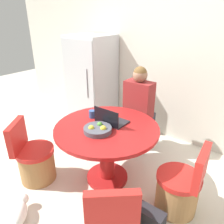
# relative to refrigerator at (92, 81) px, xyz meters

# --- Properties ---
(ground_plane) EXTENTS (12.00, 12.00, 0.00)m
(ground_plane) POSITION_rel_refrigerator_xyz_m (1.20, -1.28, -0.81)
(ground_plane) COLOR beige
(wall_back) EXTENTS (7.00, 0.06, 2.60)m
(wall_back) POSITION_rel_refrigerator_xyz_m (1.20, 0.39, 0.49)
(wall_back) COLOR beige
(wall_back) RESTS_ON ground_plane
(refrigerator) EXTENTS (0.73, 0.69, 1.63)m
(refrigerator) POSITION_rel_refrigerator_xyz_m (0.00, 0.00, 0.00)
(refrigerator) COLOR silver
(refrigerator) RESTS_ON ground_plane
(dining_table) EXTENTS (1.22, 1.22, 0.76)m
(dining_table) POSITION_rel_refrigerator_xyz_m (1.25, -1.11, -0.26)
(dining_table) COLOR maroon
(dining_table) RESTS_ON ground_plane
(chair_right_side) EXTENTS (0.47, 0.46, 0.80)m
(chair_right_side) POSITION_rel_refrigerator_xyz_m (2.16, -1.02, -0.55)
(chair_right_side) COLOR #9E7042
(chair_right_side) RESTS_ON ground_plane
(chair_near_left_corner) EXTENTS (0.53, 0.53, 0.80)m
(chair_near_left_corner) POSITION_rel_refrigerator_xyz_m (0.53, -1.66, -0.55)
(chair_near_left_corner) COLOR #9E7042
(chair_near_left_corner) RESTS_ON ground_plane
(person_seated) EXTENTS (0.40, 0.37, 1.31)m
(person_seated) POSITION_rel_refrigerator_xyz_m (1.20, -0.28, -0.10)
(person_seated) COLOR #2D2D38
(person_seated) RESTS_ON ground_plane
(laptop) EXTENTS (0.35, 0.25, 0.21)m
(laptop) POSITION_rel_refrigerator_xyz_m (1.23, -1.01, -0.02)
(laptop) COLOR #232328
(laptop) RESTS_ON dining_table
(fruit_bowl) EXTENTS (0.31, 0.31, 0.09)m
(fruit_bowl) POSITION_rel_refrigerator_xyz_m (1.25, -1.26, -0.03)
(fruit_bowl) COLOR #4C4C56
(fruit_bowl) RESTS_ON dining_table
(coffee_cup) EXTENTS (0.08, 0.08, 0.09)m
(coffee_cup) POSITION_rel_refrigerator_xyz_m (0.96, -1.03, -0.01)
(coffee_cup) COLOR #2D4C84
(coffee_cup) RESTS_ON dining_table
(cat) EXTENTS (0.33, 0.34, 0.17)m
(cat) POSITION_rel_refrigerator_xyz_m (0.93, -2.13, -0.73)
(cat) COLOR white
(cat) RESTS_ON ground_plane
(handbag) EXTENTS (0.30, 0.14, 0.26)m
(handbag) POSITION_rel_refrigerator_xyz_m (2.04, -1.44, -0.68)
(handbag) COLOR #232328
(handbag) RESTS_ON ground_plane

